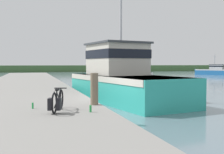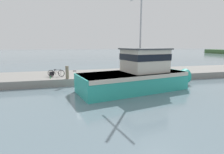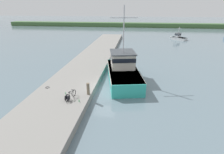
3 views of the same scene
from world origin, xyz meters
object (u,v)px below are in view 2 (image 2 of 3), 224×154
(fishing_boat_main, at_px, (138,74))
(mooring_post, at_px, (67,72))
(bicycle_touring, at_px, (55,73))
(water_bottle_by_bike, at_px, (50,77))
(water_bottle_on_curb, at_px, (64,74))

(fishing_boat_main, height_order, mooring_post, fishing_boat_main)
(bicycle_touring, height_order, mooring_post, mooring_post)
(bicycle_touring, relative_size, water_bottle_by_bike, 7.40)
(mooring_post, xyz_separation_m, water_bottle_on_curb, (-2.36, -0.34, -0.52))
(fishing_boat_main, bearing_deg, bicycle_touring, -133.87)
(fishing_boat_main, relative_size, mooring_post, 9.20)
(mooring_post, bearing_deg, water_bottle_on_curb, -171.92)
(bicycle_touring, bearing_deg, mooring_post, 55.95)
(water_bottle_on_curb, bearing_deg, water_bottle_by_bike, -34.99)
(water_bottle_by_bike, xyz_separation_m, water_bottle_on_curb, (-1.86, 1.30, -0.01))
(bicycle_touring, relative_size, water_bottle_on_curb, 7.93)
(bicycle_touring, bearing_deg, water_bottle_by_bike, -1.58)
(mooring_post, height_order, water_bottle_on_curb, mooring_post)
(mooring_post, distance_m, water_bottle_by_bike, 1.79)
(fishing_boat_main, relative_size, water_bottle_on_curb, 52.86)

